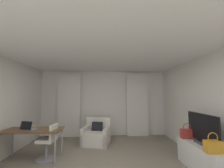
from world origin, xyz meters
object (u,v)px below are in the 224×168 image
armchair (96,135)px  handbag_secondary (213,146)px  desk_chair (48,144)px  handbag_primary (187,133)px  desk (33,132)px  tv_console (205,159)px  tv_flatscreen (203,130)px  laptop (28,128)px

armchair → handbag_secondary: 3.23m
desk_chair → handbag_primary: bearing=-4.8°
desk → desk_chair: size_ratio=1.60×
handbag_secondary → tv_console: bearing=73.5°
armchair → handbag_secondary: size_ratio=2.69×
armchair → desk: size_ratio=0.70×
armchair → tv_flatscreen: 3.07m
tv_flatscreen → desk_chair: bearing=169.1°
desk_chair → tv_flatscreen: tv_flatscreen is taller
armchair → handbag_secondary: (2.29, -2.25, 0.42)m
tv_console → handbag_secondary: size_ratio=3.40×
tv_flatscreen → laptop: bearing=170.3°
tv_console → handbag_secondary: 0.60m
laptop → handbag_primary: 3.96m
desk → tv_console: bearing=-10.6°
tv_flatscreen → handbag_primary: tv_flatscreen is taller
armchair → desk_chair: size_ratio=1.12×
desk_chair → tv_console: 3.62m
laptop → tv_flatscreen: tv_flatscreen is taller
armchair → laptop: laptop is taller
laptop → handbag_secondary: laptop is taller
handbag_secondary → desk_chair: bearing=161.8°
desk → tv_flatscreen: tv_flatscreen is taller
armchair → tv_flatscreen: (2.41, -1.80, 0.60)m
desk → laptop: bearing=-166.2°
laptop → tv_console: bearing=-10.0°
armchair → handbag_secondary: handbag_secondary is taller
tv_flatscreen → handbag_primary: (-0.11, 0.39, -0.18)m
desk_chair → laptop: laptop is taller
desk_chair → handbag_secondary: handbag_secondary is taller
desk_chair → laptop: 0.66m
tv_flatscreen → handbag_secondary: 0.49m
tv_console → handbag_primary: bearing=104.7°
desk_chair → laptop: (-0.51, 0.01, 0.41)m
laptop → desk: bearing=13.8°
armchair → handbag_primary: bearing=-31.5°
armchair → tv_console: (2.41, -1.83, 0.01)m
laptop → handbag_primary: size_ratio=1.02×
tv_console → handbag_primary: (-0.11, 0.42, 0.41)m
handbag_primary → handbag_secondary: size_ratio=1.00×
tv_flatscreen → handbag_secondary: bearing=-105.6°
desk → tv_console: size_ratio=1.13×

